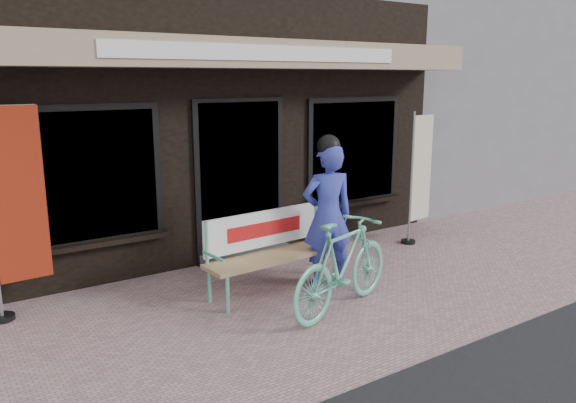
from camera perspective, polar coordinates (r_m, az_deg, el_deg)
ground at (r=6.36m, az=4.09°, el=-10.35°), size 70.00×70.00×0.00m
storefront at (r=10.25m, az=-13.47°, el=15.12°), size 7.00×6.77×6.00m
neighbor_right_near at (r=15.79m, az=16.92°, el=13.21°), size 10.00×7.00×5.60m
bench at (r=6.59m, az=-1.82°, el=-4.43°), size 1.75×0.56×0.94m
person at (r=6.67m, az=4.04°, el=-1.15°), size 0.72×0.57×1.82m
bicycle at (r=6.04m, az=5.59°, el=-6.45°), size 1.77×0.96×1.03m
nobori_red at (r=6.36m, az=-26.03°, el=-0.52°), size 0.67×0.26×2.28m
nobori_cream at (r=8.68m, az=13.20°, el=2.62°), size 0.59×0.24×1.99m
menu_stand at (r=8.45m, az=4.23°, el=-1.60°), size 0.40×0.21×0.81m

